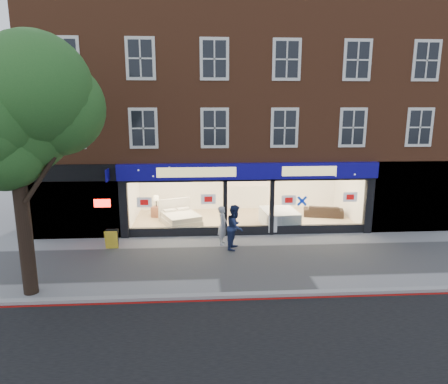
{
  "coord_description": "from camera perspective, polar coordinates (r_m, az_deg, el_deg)",
  "views": [
    {
      "loc": [
        -2.2,
        -14.12,
        5.77
      ],
      "look_at": [
        -1.14,
        2.5,
        2.12
      ],
      "focal_mm": 32.0,
      "sensor_mm": 36.0,
      "label": 1
    }
  ],
  "objects": [
    {
      "name": "pedestrian_grey",
      "position": [
        16.75,
        -0.2,
        -4.79
      ],
      "size": [
        0.53,
        0.68,
        1.66
      ],
      "primitive_type": "imported",
      "rotation": [
        0.0,
        0.0,
        1.34
      ],
      "color": "#B0B2B8",
      "rests_on": "ground"
    },
    {
      "name": "ground",
      "position": [
        15.41,
        4.89,
        -9.67
      ],
      "size": [
        120.0,
        120.0,
        0.0
      ],
      "primitive_type": "plane",
      "color": "gray",
      "rests_on": "ground"
    },
    {
      "name": "building",
      "position": [
        21.18,
        2.33,
        14.79
      ],
      "size": [
        19.0,
        8.26,
        10.3
      ],
      "color": "brown",
      "rests_on": "ground"
    },
    {
      "name": "sofa",
      "position": [
        21.31,
        14.01,
        -2.63
      ],
      "size": [
        2.12,
        1.23,
        0.58
      ],
      "primitive_type": "imported",
      "rotation": [
        0.0,
        0.0,
        2.9
      ],
      "color": "black",
      "rests_on": "showroom_floor"
    },
    {
      "name": "a_board",
      "position": [
        17.03,
        -15.74,
        -6.51
      ],
      "size": [
        0.52,
        0.33,
        0.79
      ],
      "primitive_type": "cube",
      "rotation": [
        0.0,
        0.0,
        0.01
      ],
      "color": "yellow",
      "rests_on": "ground"
    },
    {
      "name": "display_bed",
      "position": [
        19.45,
        -6.27,
        -3.71
      ],
      "size": [
        2.21,
        2.41,
        1.1
      ],
      "rotation": [
        0.0,
        0.0,
        0.39
      ],
      "color": "beige",
      "rests_on": "showroom_floor"
    },
    {
      "name": "showroom_floor",
      "position": [
        20.31,
        2.71,
        -4.01
      ],
      "size": [
        11.0,
        4.5,
        0.1
      ],
      "primitive_type": "cube",
      "color": "tan",
      "rests_on": "ground"
    },
    {
      "name": "bedside_table",
      "position": [
        20.87,
        -9.6,
        -2.8
      ],
      "size": [
        0.58,
        0.58,
        0.55
      ],
      "primitive_type": "cube",
      "rotation": [
        0.0,
        0.0,
        -0.35
      ],
      "color": "brown",
      "rests_on": "showroom_floor"
    },
    {
      "name": "pedestrian_blue",
      "position": [
        16.25,
        1.6,
        -5.01
      ],
      "size": [
        0.95,
        1.07,
        1.84
      ],
      "primitive_type": "imported",
      "rotation": [
        0.0,
        0.0,
        1.24
      ],
      "color": "#1B264D",
      "rests_on": "ground"
    },
    {
      "name": "mattress_stack",
      "position": [
        19.25,
        7.88,
        -3.69
      ],
      "size": [
        1.72,
        2.09,
        0.77
      ],
      "rotation": [
        0.0,
        0.0,
        0.09
      ],
      "color": "silver",
      "rests_on": "showroom_floor"
    },
    {
      "name": "street_tree",
      "position": [
        13.09,
        -28.1,
        7.3
      ],
      "size": [
        4.0,
        3.2,
        6.6
      ],
      "color": "black",
      "rests_on": "ground"
    },
    {
      "name": "kerb_stone",
      "position": [
        12.78,
        6.87,
        -14.27
      ],
      "size": [
        60.0,
        0.25,
        0.12
      ],
      "primitive_type": "cube",
      "color": "gray",
      "rests_on": "ground"
    },
    {
      "name": "kerb_line",
      "position": [
        12.62,
        7.03,
        -14.89
      ],
      "size": [
        60.0,
        0.1,
        0.01
      ],
      "primitive_type": "cube",
      "color": "#8C0A07",
      "rests_on": "ground"
    }
  ]
}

